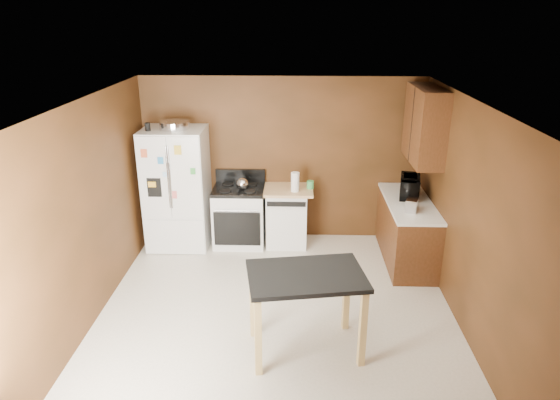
{
  "coord_description": "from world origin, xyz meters",
  "views": [
    {
      "loc": [
        0.21,
        -5.07,
        3.38
      ],
      "look_at": [
        0.02,
        0.85,
        1.12
      ],
      "focal_mm": 32.0,
      "sensor_mm": 36.0,
      "label": 1
    }
  ],
  "objects_px": {
    "paper_towel": "(295,182)",
    "microwave": "(410,187)",
    "roasting_pan": "(175,125)",
    "kettle": "(242,184)",
    "green_canister": "(310,185)",
    "toaster": "(412,205)",
    "gas_range": "(239,215)",
    "pen_cup": "(148,127)",
    "dishwasher": "(287,216)",
    "island": "(306,286)",
    "refrigerator": "(177,189)"
  },
  "relations": [
    {
      "from": "roasting_pan",
      "to": "microwave",
      "type": "relative_size",
      "value": 0.88
    },
    {
      "from": "kettle",
      "to": "toaster",
      "type": "height_order",
      "value": "kettle"
    },
    {
      "from": "paper_towel",
      "to": "microwave",
      "type": "relative_size",
      "value": 0.58
    },
    {
      "from": "pen_cup",
      "to": "dishwasher",
      "type": "distance_m",
      "value": 2.41
    },
    {
      "from": "roasting_pan",
      "to": "gas_range",
      "type": "bearing_deg",
      "value": 2.16
    },
    {
      "from": "pen_cup",
      "to": "dishwasher",
      "type": "height_order",
      "value": "pen_cup"
    },
    {
      "from": "green_canister",
      "to": "island",
      "type": "xyz_separation_m",
      "value": [
        -0.1,
        -2.62,
        -0.18
      ]
    },
    {
      "from": "paper_towel",
      "to": "toaster",
      "type": "relative_size",
      "value": 1.23
    },
    {
      "from": "green_canister",
      "to": "refrigerator",
      "type": "bearing_deg",
      "value": -176.88
    },
    {
      "from": "kettle",
      "to": "toaster",
      "type": "bearing_deg",
      "value": -18.1
    },
    {
      "from": "refrigerator",
      "to": "gas_range",
      "type": "relative_size",
      "value": 1.64
    },
    {
      "from": "refrigerator",
      "to": "toaster",
      "type": "bearing_deg",
      "value": -13.05
    },
    {
      "from": "gas_range",
      "to": "refrigerator",
      "type": "bearing_deg",
      "value": -176.19
    },
    {
      "from": "island",
      "to": "microwave",
      "type": "bearing_deg",
      "value": 56.91
    },
    {
      "from": "dishwasher",
      "to": "island",
      "type": "height_order",
      "value": "island"
    },
    {
      "from": "green_canister",
      "to": "gas_range",
      "type": "height_order",
      "value": "gas_range"
    },
    {
      "from": "pen_cup",
      "to": "paper_towel",
      "type": "distance_m",
      "value": 2.23
    },
    {
      "from": "toaster",
      "to": "microwave",
      "type": "relative_size",
      "value": 0.47
    },
    {
      "from": "pen_cup",
      "to": "island",
      "type": "bearing_deg",
      "value": -47.41
    },
    {
      "from": "paper_towel",
      "to": "toaster",
      "type": "distance_m",
      "value": 1.72
    },
    {
      "from": "dishwasher",
      "to": "microwave",
      "type": "bearing_deg",
      "value": -9.89
    },
    {
      "from": "refrigerator",
      "to": "green_canister",
      "type": "bearing_deg",
      "value": 3.12
    },
    {
      "from": "roasting_pan",
      "to": "refrigerator",
      "type": "bearing_deg",
      "value": -134.44
    },
    {
      "from": "kettle",
      "to": "refrigerator",
      "type": "relative_size",
      "value": 0.1
    },
    {
      "from": "microwave",
      "to": "dishwasher",
      "type": "relative_size",
      "value": 0.55
    },
    {
      "from": "toaster",
      "to": "pen_cup",
      "type": "bearing_deg",
      "value": -169.89
    },
    {
      "from": "pen_cup",
      "to": "toaster",
      "type": "bearing_deg",
      "value": -9.99
    },
    {
      "from": "green_canister",
      "to": "refrigerator",
      "type": "relative_size",
      "value": 0.06
    },
    {
      "from": "pen_cup",
      "to": "toaster",
      "type": "height_order",
      "value": "pen_cup"
    },
    {
      "from": "roasting_pan",
      "to": "island",
      "type": "xyz_separation_m",
      "value": [
        1.85,
        -2.54,
        -1.09
      ]
    },
    {
      "from": "refrigerator",
      "to": "dishwasher",
      "type": "bearing_deg",
      "value": 2.99
    },
    {
      "from": "green_canister",
      "to": "toaster",
      "type": "relative_size",
      "value": 0.5
    },
    {
      "from": "dishwasher",
      "to": "island",
      "type": "relative_size",
      "value": 0.7
    },
    {
      "from": "green_canister",
      "to": "dishwasher",
      "type": "distance_m",
      "value": 0.61
    },
    {
      "from": "paper_towel",
      "to": "dishwasher",
      "type": "xyz_separation_m",
      "value": [
        -0.12,
        0.1,
        -0.58
      ]
    },
    {
      "from": "roasting_pan",
      "to": "paper_towel",
      "type": "height_order",
      "value": "roasting_pan"
    },
    {
      "from": "kettle",
      "to": "green_canister",
      "type": "xyz_separation_m",
      "value": [
        1.0,
        0.11,
        -0.04
      ]
    },
    {
      "from": "gas_range",
      "to": "green_canister",
      "type": "bearing_deg",
      "value": 2.52
    },
    {
      "from": "green_canister",
      "to": "refrigerator",
      "type": "distance_m",
      "value": 1.98
    },
    {
      "from": "refrigerator",
      "to": "island",
      "type": "bearing_deg",
      "value": -53.25
    },
    {
      "from": "pen_cup",
      "to": "kettle",
      "type": "height_order",
      "value": "pen_cup"
    },
    {
      "from": "paper_towel",
      "to": "toaster",
      "type": "height_order",
      "value": "paper_towel"
    },
    {
      "from": "paper_towel",
      "to": "gas_range",
      "type": "relative_size",
      "value": 0.26
    },
    {
      "from": "pen_cup",
      "to": "kettle",
      "type": "distance_m",
      "value": 1.56
    },
    {
      "from": "pen_cup",
      "to": "refrigerator",
      "type": "distance_m",
      "value": 1.01
    },
    {
      "from": "roasting_pan",
      "to": "toaster",
      "type": "relative_size",
      "value": 1.86
    },
    {
      "from": "gas_range",
      "to": "kettle",
      "type": "bearing_deg",
      "value": -45.06
    },
    {
      "from": "roasting_pan",
      "to": "toaster",
      "type": "distance_m",
      "value": 3.48
    },
    {
      "from": "green_canister",
      "to": "toaster",
      "type": "xyz_separation_m",
      "value": [
        1.32,
        -0.87,
        0.04
      ]
    },
    {
      "from": "roasting_pan",
      "to": "microwave",
      "type": "xyz_separation_m",
      "value": [
        3.35,
        -0.25,
        -0.82
      ]
    }
  ]
}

